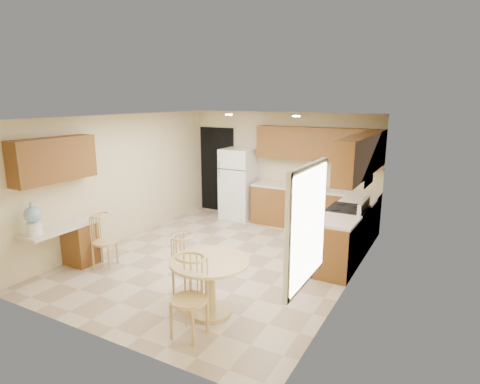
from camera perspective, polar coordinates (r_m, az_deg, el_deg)
The scene contains 30 objects.
floor at distance 7.26m, azimuth -2.85°, elevation -9.48°, with size 5.50×5.50×0.00m, color tan.
ceiling at distance 6.71m, azimuth -3.10°, elevation 10.63°, with size 4.50×5.50×0.02m, color white.
wall_back at distance 9.29m, azimuth 5.98°, elevation 3.52°, with size 4.50×0.02×2.50m, color #C9B988.
wall_front at distance 4.85m, azimuth -20.36°, elevation -6.26°, with size 4.50×0.02×2.50m, color #C9B988.
wall_left at distance 8.26m, azimuth -16.38°, elevation 1.85°, with size 0.02×5.50×2.50m, color #C9B988.
wall_right at distance 6.04m, azimuth 15.53°, elevation -2.14°, with size 0.02×5.50×2.50m, color #C9B988.
doorway at distance 10.10m, azimuth -3.27°, elevation 3.20°, with size 0.90×0.02×2.10m, color black.
base_cab_back at distance 8.89m, azimuth 10.30°, elevation -2.45°, with size 2.75×0.60×0.87m, color brown.
counter_back at distance 8.78m, azimuth 10.42°, elevation 0.42°, with size 2.75×0.63×0.04m, color beige.
base_cab_right_a at distance 8.07m, azimuth 16.20°, elevation -4.38°, with size 0.60×0.59×0.87m, color brown.
counter_right_a at distance 7.95m, azimuth 16.41°, elevation -1.25°, with size 0.63×0.59×0.04m, color beige.
base_cab_right_b at distance 6.73m, azimuth 13.41°, elevation -7.74°, with size 0.60×0.80×0.87m, color brown.
counter_right_b at distance 6.58m, azimuth 13.62°, elevation -4.04°, with size 0.63×0.80×0.04m, color beige.
upper_cab_back at distance 8.75m, azimuth 10.97°, elevation 6.73°, with size 2.75×0.33×0.70m, color brown.
upper_cab_right at distance 7.12m, azimuth 16.82°, elevation 4.98°, with size 0.33×2.42×0.70m, color brown.
upper_cab_left at distance 7.02m, azimuth -24.97°, elevation 4.20°, with size 0.33×1.40×0.70m, color brown.
sink at distance 8.78m, azimuth 10.28°, elevation 0.57°, with size 0.78×0.44×0.01m, color silver.
range_hood at distance 7.18m, azimuth 15.88°, elevation 1.62°, with size 0.50×0.76×0.14m, color silver.
desk_pedestal at distance 7.46m, azimuth -21.74°, elevation -6.85°, with size 0.48×0.42×0.72m, color brown.
desk_top at distance 7.13m, azimuth -24.34°, elevation -4.72°, with size 0.50×1.20×0.04m, color beige.
window at distance 4.27m, azimuth 9.58°, elevation -4.70°, with size 0.06×1.12×1.30m.
can_light_a at distance 8.00m, azimuth -1.59°, elevation 10.94°, with size 0.14×0.14×0.02m, color white.
can_light_b at distance 7.39m, azimuth 7.99°, elevation 10.64°, with size 0.14×0.14×0.02m, color white.
refrigerator at distance 9.46m, azimuth -0.22°, elevation 1.18°, with size 0.73×0.71×1.66m.
stove at distance 7.44m, azimuth 14.86°, elevation -5.52°, with size 0.65×0.76×1.09m.
dining_table at distance 5.35m, azimuth -4.30°, elevation -12.26°, with size 1.04×1.04×0.77m.
chair_table_a at distance 5.74m, azimuth -8.09°, elevation -9.94°, with size 0.40×0.52×0.91m.
chair_table_b at distance 4.82m, azimuth -8.01°, elevation -14.05°, with size 0.44×0.44×0.99m.
chair_desk at distance 7.10m, azimuth -19.32°, elevation -6.05°, with size 0.40×0.52×0.90m.
water_crock at distance 6.83m, azimuth -27.33°, elevation -3.58°, with size 0.25×0.25×0.51m.
Camera 1 is at (3.53, -5.70, 2.80)m, focal length 30.00 mm.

